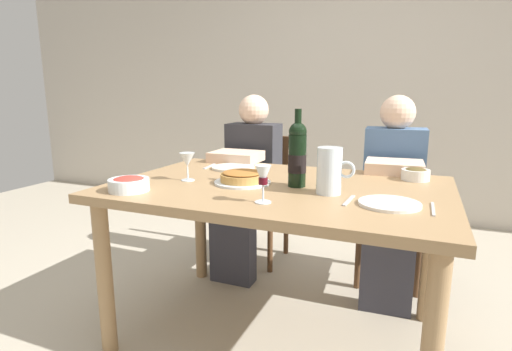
{
  "coord_description": "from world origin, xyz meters",
  "views": [
    {
      "loc": [
        0.58,
        -1.69,
        1.17
      ],
      "look_at": [
        -0.09,
        -0.05,
        0.8
      ],
      "focal_mm": 28.05,
      "sensor_mm": 36.0,
      "label": 1
    }
  ],
  "objects_px": {
    "olive_bowl": "(416,174)",
    "wine_glass_left_diner": "(263,177)",
    "diner_right": "(392,192)",
    "wine_glass_right_diner": "(187,161)",
    "baked_tart": "(242,178)",
    "water_pitcher": "(329,173)",
    "salad_bowl": "(129,183)",
    "dinner_plate_left_setting": "(389,204)",
    "chair_right": "(392,201)",
    "dinner_plate_right_setting": "(233,167)",
    "diner_left": "(247,179)",
    "chair_left": "(260,189)",
    "wine_bottle": "(297,154)",
    "dining_table": "(279,204)"
  },
  "relations": [
    {
      "from": "olive_bowl",
      "to": "wine_glass_left_diner",
      "type": "bearing_deg",
      "value": -129.05
    },
    {
      "from": "diner_right",
      "to": "wine_glass_right_diner",
      "type": "bearing_deg",
      "value": 36.63
    },
    {
      "from": "olive_bowl",
      "to": "wine_glass_left_diner",
      "type": "height_order",
      "value": "wine_glass_left_diner"
    },
    {
      "from": "baked_tart",
      "to": "wine_glass_left_diner",
      "type": "xyz_separation_m",
      "value": [
        0.21,
        -0.27,
        0.07
      ]
    },
    {
      "from": "water_pitcher",
      "to": "salad_bowl",
      "type": "bearing_deg",
      "value": -160.66
    },
    {
      "from": "water_pitcher",
      "to": "diner_right",
      "type": "xyz_separation_m",
      "value": [
        0.21,
        0.74,
        -0.23
      ]
    },
    {
      "from": "wine_glass_left_diner",
      "to": "dinner_plate_left_setting",
      "type": "height_order",
      "value": "wine_glass_left_diner"
    },
    {
      "from": "salad_bowl",
      "to": "chair_right",
      "type": "height_order",
      "value": "chair_right"
    },
    {
      "from": "water_pitcher",
      "to": "diner_right",
      "type": "distance_m",
      "value": 0.81
    },
    {
      "from": "dinner_plate_left_setting",
      "to": "dinner_plate_right_setting",
      "type": "bearing_deg",
      "value": 152.91
    },
    {
      "from": "dinner_plate_right_setting",
      "to": "wine_glass_left_diner",
      "type": "bearing_deg",
      "value": -55.12
    },
    {
      "from": "olive_bowl",
      "to": "dinner_plate_left_setting",
      "type": "xyz_separation_m",
      "value": [
        -0.08,
        -0.51,
        -0.03
      ]
    },
    {
      "from": "diner_left",
      "to": "diner_right",
      "type": "bearing_deg",
      "value": -179.8
    },
    {
      "from": "baked_tart",
      "to": "dinner_plate_right_setting",
      "type": "xyz_separation_m",
      "value": [
        -0.2,
        0.32,
        -0.02
      ]
    },
    {
      "from": "wine_glass_left_diner",
      "to": "baked_tart",
      "type": "bearing_deg",
      "value": 127.66
    },
    {
      "from": "chair_right",
      "to": "chair_left",
      "type": "bearing_deg",
      "value": -3.14
    },
    {
      "from": "dinner_plate_right_setting",
      "to": "diner_left",
      "type": "xyz_separation_m",
      "value": [
        -0.09,
        0.38,
        -0.15
      ]
    },
    {
      "from": "dinner_plate_left_setting",
      "to": "dinner_plate_right_setting",
      "type": "height_order",
      "value": "same"
    },
    {
      "from": "diner_right",
      "to": "salad_bowl",
      "type": "bearing_deg",
      "value": 41.93
    },
    {
      "from": "baked_tart",
      "to": "dinner_plate_right_setting",
      "type": "distance_m",
      "value": 0.37
    },
    {
      "from": "dinner_plate_right_setting",
      "to": "chair_left",
      "type": "xyz_separation_m",
      "value": [
        -0.09,
        0.62,
        -0.27
      ]
    },
    {
      "from": "dinner_plate_right_setting",
      "to": "chair_left",
      "type": "height_order",
      "value": "chair_left"
    },
    {
      "from": "salad_bowl",
      "to": "diner_left",
      "type": "height_order",
      "value": "diner_left"
    },
    {
      "from": "chair_right",
      "to": "wine_bottle",
      "type": "bearing_deg",
      "value": 64.73
    },
    {
      "from": "chair_left",
      "to": "chair_right",
      "type": "relative_size",
      "value": 1.0
    },
    {
      "from": "baked_tart",
      "to": "dinner_plate_left_setting",
      "type": "height_order",
      "value": "baked_tart"
    },
    {
      "from": "wine_glass_right_diner",
      "to": "dinner_plate_left_setting",
      "type": "xyz_separation_m",
      "value": [
        0.93,
        -0.08,
        -0.09
      ]
    },
    {
      "from": "water_pitcher",
      "to": "dinner_plate_left_setting",
      "type": "xyz_separation_m",
      "value": [
        0.25,
        -0.09,
        -0.08
      ]
    },
    {
      "from": "dining_table",
      "to": "wine_glass_right_diner",
      "type": "xyz_separation_m",
      "value": [
        -0.43,
        -0.08,
        0.19
      ]
    },
    {
      "from": "wine_glass_left_diner",
      "to": "diner_right",
      "type": "relative_size",
      "value": 0.13
    },
    {
      "from": "wine_bottle",
      "to": "chair_left",
      "type": "bearing_deg",
      "value": 120.86
    },
    {
      "from": "baked_tart",
      "to": "wine_glass_right_diner",
      "type": "distance_m",
      "value": 0.28
    },
    {
      "from": "diner_right",
      "to": "dinner_plate_right_setting",
      "type": "bearing_deg",
      "value": 21.88
    },
    {
      "from": "dinner_plate_right_setting",
      "to": "diner_right",
      "type": "distance_m",
      "value": 0.92
    },
    {
      "from": "wine_glass_right_diner",
      "to": "chair_left",
      "type": "xyz_separation_m",
      "value": [
        -0.02,
        0.98,
        -0.36
      ]
    },
    {
      "from": "chair_right",
      "to": "dinner_plate_left_setting",
      "type": "bearing_deg",
      "value": 89.23
    },
    {
      "from": "diner_left",
      "to": "wine_glass_right_diner",
      "type": "bearing_deg",
      "value": 91.23
    },
    {
      "from": "dinner_plate_left_setting",
      "to": "diner_left",
      "type": "distance_m",
      "value": 1.26
    },
    {
      "from": "dining_table",
      "to": "chair_right",
      "type": "bearing_deg",
      "value": 63.72
    },
    {
      "from": "chair_right",
      "to": "diner_right",
      "type": "height_order",
      "value": "diner_right"
    },
    {
      "from": "wine_glass_left_diner",
      "to": "salad_bowl",
      "type": "bearing_deg",
      "value": -175.41
    },
    {
      "from": "chair_right",
      "to": "olive_bowl",
      "type": "bearing_deg",
      "value": 99.61
    },
    {
      "from": "wine_bottle",
      "to": "wine_glass_right_diner",
      "type": "height_order",
      "value": "wine_bottle"
    },
    {
      "from": "dinner_plate_right_setting",
      "to": "diner_right",
      "type": "xyz_separation_m",
      "value": [
        0.82,
        0.39,
        -0.15
      ]
    },
    {
      "from": "dining_table",
      "to": "wine_glass_left_diner",
      "type": "bearing_deg",
      "value": -81.9
    },
    {
      "from": "salad_bowl",
      "to": "chair_right",
      "type": "bearing_deg",
      "value": 51.62
    },
    {
      "from": "water_pitcher",
      "to": "dining_table",
      "type": "bearing_deg",
      "value": 162.62
    },
    {
      "from": "baked_tart",
      "to": "dinner_plate_right_setting",
      "type": "height_order",
      "value": "baked_tart"
    },
    {
      "from": "dinner_plate_right_setting",
      "to": "diner_right",
      "type": "height_order",
      "value": "diner_right"
    },
    {
      "from": "chair_left",
      "to": "chair_right",
      "type": "xyz_separation_m",
      "value": [
        0.9,
        0.0,
        0.0
      ]
    }
  ]
}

